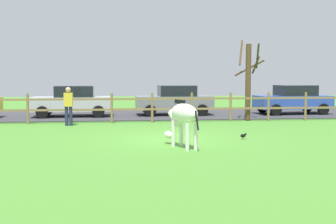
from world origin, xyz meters
TOP-DOWN VIEW (x-y plane):
  - ground_plane at (0.00, 0.00)m, footprint 60.00×60.00m
  - parking_asphalt at (0.00, 9.30)m, footprint 28.00×7.40m
  - paddock_fence at (-0.06, 5.00)m, footprint 21.99×0.11m
  - bare_tree at (4.55, 5.41)m, footprint 1.47×1.50m
  - zebra at (0.29, -1.85)m, footprint 0.99×1.84m
  - crow_on_grass at (2.56, -0.41)m, footprint 0.21×0.10m
  - parked_car_silver at (-3.90, 7.82)m, footprint 4.04×1.96m
  - parked_car_grey at (1.38, 8.12)m, footprint 4.05×1.97m
  - parked_car_blue at (7.87, 7.94)m, footprint 4.11×2.11m
  - visitor_near_fence at (-3.69, 4.20)m, footprint 0.36×0.23m

SIDE VIEW (x-z plane):
  - ground_plane at x=0.00m, z-range 0.00..0.00m
  - parking_asphalt at x=0.00m, z-range 0.00..0.05m
  - crow_on_grass at x=2.56m, z-range 0.02..0.23m
  - paddock_fence at x=-0.06m, z-range 0.09..1.43m
  - parked_car_silver at x=-3.90m, z-range 0.06..1.62m
  - parked_car_grey at x=1.38m, z-range 0.06..1.62m
  - parked_car_blue at x=7.87m, z-range 0.06..1.62m
  - visitor_near_fence at x=-3.69m, z-range 0.09..1.73m
  - zebra at x=0.29m, z-range 0.22..1.63m
  - bare_tree at x=4.55m, z-range 0.05..3.88m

